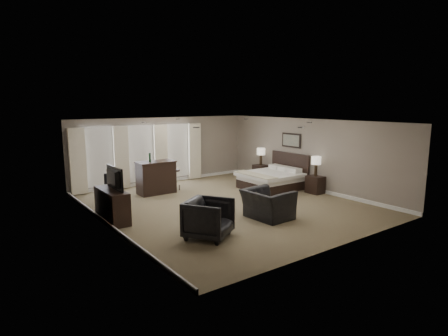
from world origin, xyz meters
TOP-DOWN VIEW (x-y plane):
  - room at (0.00, 0.00)m, footprint 7.60×8.60m
  - window_bay at (-1.00, 4.11)m, footprint 5.25×0.20m
  - bed at (2.58, 0.86)m, footprint 1.99×1.90m
  - nightstand_near at (3.47, -0.59)m, footprint 0.46×0.56m
  - nightstand_far at (3.47, 2.31)m, footprint 0.47×0.57m
  - lamp_near at (3.47, -0.59)m, footprint 0.34×0.34m
  - lamp_far at (3.47, 2.31)m, footprint 0.34×0.34m
  - wall_art at (3.70, 0.86)m, footprint 0.04×0.96m
  - dresser at (-3.45, 0.51)m, footprint 0.48×1.49m
  - tv at (-3.45, 0.51)m, footprint 0.62×1.07m
  - armchair_near at (0.11, -1.78)m, footprint 0.87×1.28m
  - armchair_far at (-2.05, -2.08)m, footprint 1.34×1.32m
  - bar_counter at (-1.10, 2.68)m, footprint 1.33×0.69m
  - bar_stool_left at (-2.71, 2.76)m, footprint 0.38×0.38m
  - bar_stool_right at (-0.32, 2.74)m, footprint 0.45×0.45m
  - desk_chair at (-2.84, 2.10)m, footprint 0.71×0.71m

SIDE VIEW (x-z plane):
  - nightstand_near at x=3.47m, z-range 0.00..0.61m
  - nightstand_far at x=3.47m, z-range 0.00..0.62m
  - bar_stool_left at x=-2.71m, z-range 0.00..0.74m
  - bar_stool_right at x=-0.32m, z-range 0.00..0.77m
  - dresser at x=-3.45m, z-range 0.00..0.87m
  - armchair_far at x=-2.05m, z-range 0.00..1.02m
  - desk_chair at x=-2.84m, z-range 0.00..1.05m
  - armchair_near at x=0.11m, z-range 0.00..1.08m
  - bar_counter at x=-1.10m, z-range 0.00..1.16m
  - bed at x=2.58m, z-range 0.00..1.27m
  - tv at x=-3.45m, z-range 0.87..1.01m
  - lamp_near at x=3.47m, z-range 0.61..1.31m
  - lamp_far at x=3.47m, z-range 0.62..1.33m
  - window_bay at x=-1.00m, z-range 0.05..2.35m
  - room at x=0.00m, z-range -0.02..2.62m
  - wall_art at x=3.70m, z-range 1.47..2.03m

